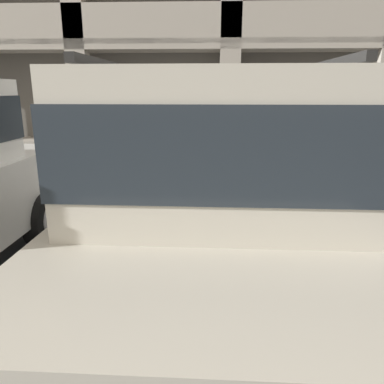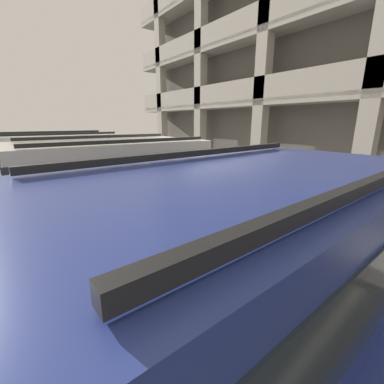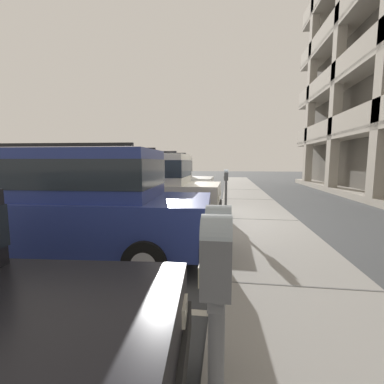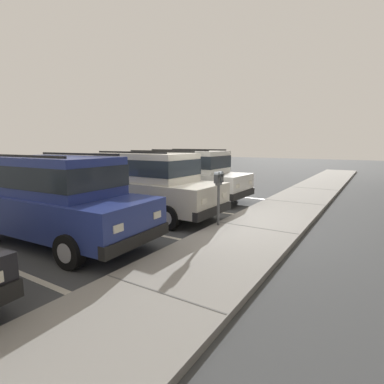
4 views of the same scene
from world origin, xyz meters
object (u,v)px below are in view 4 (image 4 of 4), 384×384
Objects in this scene: silver_suv at (148,182)px; parking_meter_near at (219,185)px; dark_hatchback at (56,196)px; red_sedan at (189,173)px.

parking_meter_near is (0.18, 2.56, 0.09)m from silver_suv.
silver_suv is at bearing 175.82° from dark_hatchback.
red_sedan is 3.37× the size of parking_meter_near.
dark_hatchback is 3.41× the size of parking_meter_near.
red_sedan is at bearing -171.98° from silver_suv.
dark_hatchback is at bearing -42.35° from parking_meter_near.
dark_hatchback is (6.08, 0.29, 0.00)m from red_sedan.
silver_suv is 3.08m from dark_hatchback.
parking_meter_near is (-2.89, 2.64, 0.09)m from dark_hatchback.
red_sedan and dark_hatchback have the same top height.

